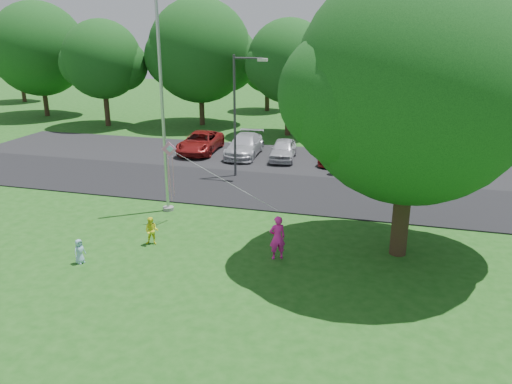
% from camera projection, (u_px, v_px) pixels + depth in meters
% --- Properties ---
extents(ground, '(120.00, 120.00, 0.00)m').
position_uv_depth(ground, '(200.00, 267.00, 17.68)').
color(ground, '#1A5315').
rests_on(ground, ground).
extents(park_road, '(60.00, 6.00, 0.06)m').
position_uv_depth(park_road, '(263.00, 190.00, 25.91)').
color(park_road, black).
rests_on(park_road, ground).
extents(parking_strip, '(42.00, 7.00, 0.06)m').
position_uv_depth(parking_strip, '(288.00, 159.00, 31.86)').
color(parking_strip, black).
rests_on(parking_strip, ground).
extents(flagpole, '(0.50, 0.50, 10.00)m').
position_uv_depth(flagpole, '(163.00, 121.00, 21.81)').
color(flagpole, '#B7BABF').
rests_on(flagpole, ground).
extents(street_lamp, '(1.88, 0.25, 6.69)m').
position_uv_depth(street_lamp, '(239.00, 106.00, 26.97)').
color(street_lamp, '#3F3F44').
rests_on(street_lamp, ground).
extents(trash_can, '(0.60, 0.60, 0.96)m').
position_uv_depth(trash_can, '(336.00, 167.00, 28.40)').
color(trash_can, black).
rests_on(trash_can, ground).
extents(big_tree, '(8.91, 8.16, 10.32)m').
position_uv_depth(big_tree, '(410.00, 91.00, 16.76)').
color(big_tree, '#332316').
rests_on(big_tree, ground).
extents(tree_row, '(64.35, 11.94, 10.88)m').
position_uv_depth(tree_row, '(334.00, 59.00, 37.66)').
color(tree_row, '#332316').
rests_on(tree_row, ground).
extents(horizon_trees, '(77.46, 7.20, 7.02)m').
position_uv_depth(horizon_trees, '(372.00, 69.00, 46.33)').
color(horizon_trees, '#332316').
rests_on(horizon_trees, ground).
extents(parked_cars, '(13.99, 5.05, 1.38)m').
position_uv_depth(parked_cars, '(274.00, 147.00, 31.95)').
color(parked_cars, maroon).
rests_on(parked_cars, ground).
extents(woman, '(0.72, 0.64, 1.66)m').
position_uv_depth(woman, '(277.00, 238.00, 18.06)').
color(woman, '#FF21AC').
rests_on(woman, ground).
extents(child_yellow, '(0.62, 0.52, 1.12)m').
position_uv_depth(child_yellow, '(152.00, 231.00, 19.34)').
color(child_yellow, '#FDFF28').
rests_on(child_yellow, ground).
extents(child_blue, '(0.41, 0.52, 0.92)m').
position_uv_depth(child_blue, '(79.00, 251.00, 17.83)').
color(child_blue, '#95C6E5').
rests_on(child_blue, ground).
extents(kite, '(5.50, 2.63, 2.69)m').
position_uv_depth(kite, '(172.00, 160.00, 20.82)').
color(kite, pink).
rests_on(kite, ground).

